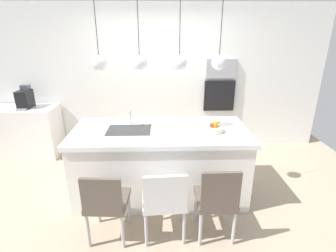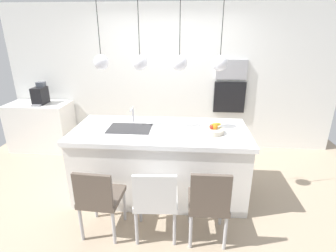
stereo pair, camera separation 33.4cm
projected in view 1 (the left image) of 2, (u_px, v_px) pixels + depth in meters
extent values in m
plane|color=tan|center=(161.00, 192.00, 3.69)|extent=(6.60, 6.60, 0.00)
cube|color=white|center=(160.00, 79.00, 4.78)|extent=(6.00, 0.10, 2.60)
cube|color=white|center=(161.00, 164.00, 3.53)|extent=(2.21, 0.96, 0.89)
cube|color=white|center=(160.00, 132.00, 3.37)|extent=(2.27, 1.02, 0.06)
cube|color=#2D2D30|center=(129.00, 130.00, 3.35)|extent=(0.56, 0.40, 0.02)
cylinder|color=silver|center=(131.00, 116.00, 3.53)|extent=(0.02, 0.02, 0.22)
cylinder|color=silver|center=(129.00, 111.00, 3.42)|extent=(0.02, 0.16, 0.02)
cylinder|color=beige|center=(213.00, 129.00, 3.29)|extent=(0.26, 0.26, 0.06)
sphere|color=#B22D1E|center=(212.00, 125.00, 3.27)|extent=(0.07, 0.07, 0.07)
sphere|color=orange|center=(215.00, 125.00, 3.27)|extent=(0.08, 0.08, 0.08)
ellipsoid|color=yellow|center=(216.00, 123.00, 3.29)|extent=(0.17, 0.16, 0.08)
cube|color=white|center=(27.00, 131.00, 4.67)|extent=(1.10, 0.60, 0.89)
cube|color=black|center=(25.00, 99.00, 4.46)|extent=(0.20, 0.28, 0.30)
cube|color=gray|center=(22.00, 110.00, 4.35)|extent=(0.16, 0.08, 0.02)
cube|color=#4C515B|center=(25.00, 87.00, 4.47)|extent=(0.14, 0.11, 0.08)
cube|color=#9E9EA3|center=(221.00, 69.00, 4.67)|extent=(0.54, 0.08, 0.34)
cube|color=black|center=(219.00, 96.00, 4.85)|extent=(0.56, 0.08, 0.56)
cube|color=brown|center=(108.00, 201.00, 2.78)|extent=(0.45, 0.46, 0.06)
cube|color=brown|center=(101.00, 195.00, 2.52)|extent=(0.40, 0.06, 0.37)
cylinder|color=#B2B2B7|center=(129.00, 208.00, 3.04)|extent=(0.04, 0.04, 0.41)
cylinder|color=#B2B2B7|center=(98.00, 207.00, 3.05)|extent=(0.04, 0.04, 0.41)
cylinder|color=#B2B2B7|center=(123.00, 232.00, 2.68)|extent=(0.04, 0.04, 0.41)
cylinder|color=#B2B2B7|center=(88.00, 231.00, 2.70)|extent=(0.04, 0.04, 0.41)
cube|color=silver|center=(164.00, 200.00, 2.80)|extent=(0.48, 0.44, 0.06)
cube|color=silver|center=(165.00, 193.00, 2.55)|extent=(0.44, 0.07, 0.38)
cylinder|color=#B2B2B7|center=(180.00, 206.00, 3.06)|extent=(0.04, 0.04, 0.41)
cylinder|color=#B2B2B7|center=(146.00, 208.00, 3.03)|extent=(0.04, 0.04, 0.41)
cylinder|color=#B2B2B7|center=(184.00, 228.00, 2.73)|extent=(0.04, 0.04, 0.41)
cylinder|color=#B2B2B7|center=(146.00, 230.00, 2.70)|extent=(0.04, 0.04, 0.41)
cube|color=brown|center=(215.00, 199.00, 2.81)|extent=(0.42, 0.44, 0.06)
cube|color=brown|center=(221.00, 191.00, 2.55)|extent=(0.39, 0.04, 0.42)
cylinder|color=#B2B2B7|center=(225.00, 206.00, 3.08)|extent=(0.04, 0.04, 0.41)
cylinder|color=#B2B2B7|center=(196.00, 206.00, 3.07)|extent=(0.04, 0.04, 0.41)
cylinder|color=#B2B2B7|center=(234.00, 228.00, 2.73)|extent=(0.04, 0.04, 0.41)
cylinder|color=#B2B2B7|center=(200.00, 229.00, 2.72)|extent=(0.04, 0.04, 0.41)
sphere|color=silver|center=(99.00, 63.00, 3.04)|extent=(0.18, 0.18, 0.18)
cylinder|color=black|center=(96.00, 27.00, 2.90)|extent=(0.01, 0.01, 0.60)
sphere|color=silver|center=(140.00, 63.00, 3.05)|extent=(0.18, 0.18, 0.18)
cylinder|color=black|center=(138.00, 27.00, 2.92)|extent=(0.01, 0.01, 0.60)
sphere|color=silver|center=(179.00, 63.00, 3.06)|extent=(0.18, 0.18, 0.18)
cylinder|color=black|center=(180.00, 27.00, 2.93)|extent=(0.01, 0.01, 0.60)
sphere|color=silver|center=(219.00, 63.00, 3.08)|extent=(0.18, 0.18, 0.18)
cylinder|color=black|center=(221.00, 27.00, 2.94)|extent=(0.01, 0.01, 0.60)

